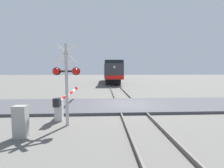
{
  "coord_description": "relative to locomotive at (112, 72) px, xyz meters",
  "views": [
    {
      "loc": [
        -1.69,
        -11.01,
        2.47
      ],
      "look_at": [
        -0.99,
        1.98,
        1.38
      ],
      "focal_mm": 26.04,
      "sensor_mm": 36.0,
      "label": 1
    }
  ],
  "objects": [
    {
      "name": "ground_plane",
      "position": [
        0.0,
        -21.86,
        -2.15
      ],
      "size": [
        160.0,
        160.0,
        0.0
      ],
      "primitive_type": "plane",
      "color": "#605E59"
    },
    {
      "name": "rail_track_left",
      "position": [
        -0.72,
        -21.86,
        -2.07
      ],
      "size": [
        0.08,
        80.0,
        0.15
      ],
      "primitive_type": "cube",
      "color": "#59544C",
      "rests_on": "ground_plane"
    },
    {
      "name": "rail_track_right",
      "position": [
        0.72,
        -21.86,
        -2.07
      ],
      "size": [
        0.08,
        80.0,
        0.15
      ],
      "primitive_type": "cube",
      "color": "#59544C",
      "rests_on": "ground_plane"
    },
    {
      "name": "road_surface",
      "position": [
        0.0,
        -21.86,
        -2.07
      ],
      "size": [
        36.0,
        4.6,
        0.16
      ],
      "primitive_type": "cube",
      "color": "#47474C",
      "rests_on": "ground_plane"
    },
    {
      "name": "locomotive",
      "position": [
        0.0,
        0.0,
        0.0
      ],
      "size": [
        2.99,
        16.6,
        4.11
      ],
      "color": "black",
      "rests_on": "ground_plane"
    },
    {
      "name": "crossing_signal",
      "position": [
        -3.31,
        -25.65,
        0.08
      ],
      "size": [
        1.18,
        0.33,
        3.65
      ],
      "color": "#ADADB2",
      "rests_on": "ground_plane"
    },
    {
      "name": "crossing_gate",
      "position": [
        -3.87,
        -24.02,
        -1.4
      ],
      "size": [
        0.36,
        6.19,
        1.18
      ],
      "color": "silver",
      "rests_on": "ground_plane"
    },
    {
      "name": "utility_cabinet",
      "position": [
        -4.71,
        -26.91,
        -1.55
      ],
      "size": [
        0.47,
        0.34,
        1.19
      ],
      "primitive_type": "cube",
      "color": "#999993",
      "rests_on": "ground_plane"
    }
  ]
}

